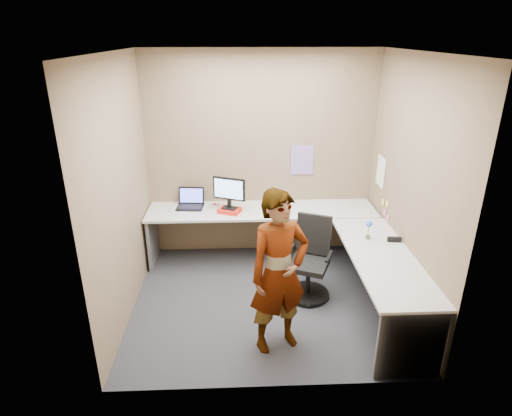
{
  "coord_description": "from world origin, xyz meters",
  "views": [
    {
      "loc": [
        -0.3,
        -4.15,
        2.87
      ],
      "look_at": [
        -0.11,
        0.25,
        1.05
      ],
      "focal_mm": 30.0,
      "sensor_mm": 36.0,
      "label": 1
    }
  ],
  "objects_px": {
    "monitor": "(229,190)",
    "person": "(279,273)",
    "office_chair": "(310,265)",
    "desk": "(301,239)"
  },
  "relations": [
    {
      "from": "monitor",
      "to": "office_chair",
      "type": "relative_size",
      "value": 0.43
    },
    {
      "from": "office_chair",
      "to": "monitor",
      "type": "bearing_deg",
      "value": 162.16
    },
    {
      "from": "desk",
      "to": "monitor",
      "type": "height_order",
      "value": "monitor"
    },
    {
      "from": "desk",
      "to": "office_chair",
      "type": "distance_m",
      "value": 0.35
    },
    {
      "from": "monitor",
      "to": "person",
      "type": "bearing_deg",
      "value": -50.81
    },
    {
      "from": "office_chair",
      "to": "person",
      "type": "relative_size",
      "value": 0.58
    },
    {
      "from": "desk",
      "to": "person",
      "type": "relative_size",
      "value": 1.84
    },
    {
      "from": "monitor",
      "to": "office_chair",
      "type": "xyz_separation_m",
      "value": [
        0.93,
        -0.8,
        -0.64
      ]
    },
    {
      "from": "monitor",
      "to": "desk",
      "type": "bearing_deg",
      "value": -8.47
    },
    {
      "from": "monitor",
      "to": "person",
      "type": "distance_m",
      "value": 1.73
    }
  ]
}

